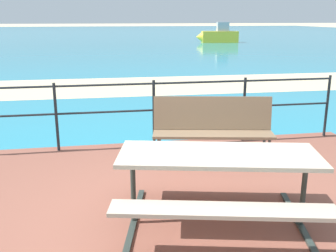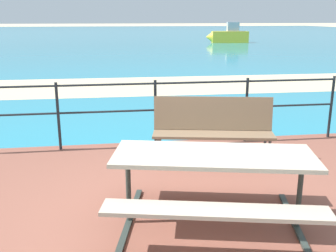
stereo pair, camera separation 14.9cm
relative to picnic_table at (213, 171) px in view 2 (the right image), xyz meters
name	(u,v)px [view 2 (the right image)]	position (x,y,z in m)	size (l,w,h in m)	color
ground_plane	(184,225)	(-0.25, 0.15, -0.63)	(240.00, 240.00, 0.00)	beige
patio_paving	(184,222)	(-0.25, 0.15, -0.60)	(6.40, 5.20, 0.06)	brown
sea_water	(115,36)	(-0.25, 40.15, -0.63)	(90.00, 90.00, 0.01)	teal
beach_strip	(133,86)	(-0.25, 8.47, -0.63)	(54.00, 3.37, 0.01)	beige
picnic_table	(213,171)	(0.00, 0.00, 0.00)	(2.13, 1.77, 0.74)	tan
park_bench	(213,125)	(0.45, 1.70, -0.04)	(1.69, 0.73, 0.91)	#7A6047
railing_fence	(155,104)	(-0.25, 2.57, 0.09)	(5.94, 0.04, 1.04)	#1E2328
boat_near	(228,36)	(8.59, 27.84, -0.06)	(3.45, 1.31, 1.61)	yellow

